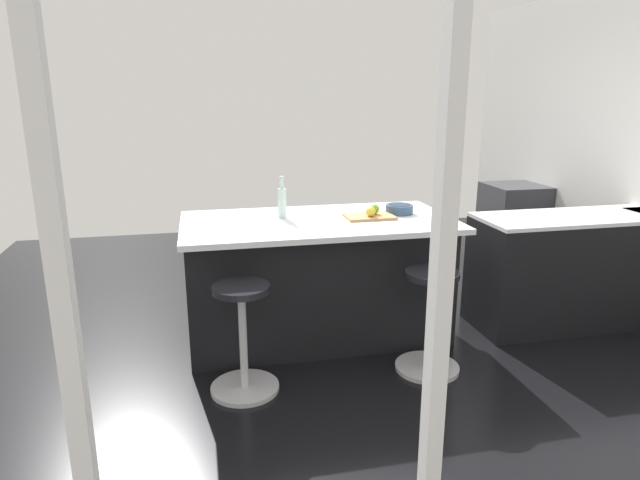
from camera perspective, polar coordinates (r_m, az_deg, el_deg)
ground_plane at (r=4.53m, az=2.85°, el=-8.98°), size 6.97×6.97×0.00m
window_panel_rear at (r=1.71m, az=28.30°, el=9.80°), size 5.22×0.12×2.81m
sink_cabinet at (r=5.18m, az=28.83°, el=-2.34°), size 2.51×0.60×1.19m
oven_range at (r=6.42m, az=19.54°, el=1.59°), size 0.60×0.61×0.88m
kitchen_island at (r=4.18m, az=-0.29°, el=-3.98°), size 1.99×1.04×0.95m
stool_by_window at (r=3.80m, az=11.38°, el=-8.64°), size 0.44×0.44×0.71m
stool_middle at (r=3.52m, az=-8.04°, el=-10.52°), size 0.44×0.44×0.71m
cutting_board at (r=4.08m, az=5.20°, el=2.46°), size 0.36×0.24×0.02m
apple_green at (r=4.11m, az=5.69°, el=3.24°), size 0.08×0.08×0.08m
apple_yellow at (r=4.03m, az=5.34°, el=2.98°), size 0.07×0.07×0.07m
water_bottle at (r=4.05m, az=-4.00°, el=4.02°), size 0.06×0.06×0.31m
fruit_bowl at (r=4.25m, az=8.30°, el=3.27°), size 0.21×0.21×0.07m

